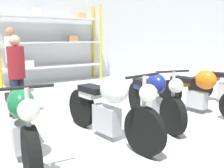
% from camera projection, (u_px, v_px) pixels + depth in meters
% --- Properties ---
extents(ground_plane, '(30.00, 30.00, 0.00)m').
position_uv_depth(ground_plane, '(124.00, 126.00, 4.47)').
color(ground_plane, silver).
extents(back_wall, '(30.00, 0.08, 3.60)m').
position_uv_depth(back_wall, '(34.00, 31.00, 8.53)').
color(back_wall, silver).
rests_on(back_wall, ground_plane).
extents(shelving_rack, '(3.61, 0.63, 2.74)m').
position_uv_depth(shelving_rack, '(52.00, 41.00, 8.56)').
color(shelving_rack, gold).
rests_on(shelving_rack, ground_plane).
extents(motorcycle_green, '(0.57, 2.06, 1.07)m').
position_uv_depth(motorcycle_green, '(21.00, 122.00, 3.19)').
color(motorcycle_green, black).
rests_on(motorcycle_green, ground_plane).
extents(motorcycle_white, '(0.61, 2.14, 1.09)m').
position_uv_depth(motorcycle_white, '(110.00, 107.00, 3.79)').
color(motorcycle_white, black).
rests_on(motorcycle_white, ground_plane).
extents(motorcycle_blue, '(0.72, 1.96, 1.05)m').
position_uv_depth(motorcycle_blue, '(153.00, 97.00, 4.60)').
color(motorcycle_blue, black).
rests_on(motorcycle_blue, ground_plane).
extents(motorcycle_orange, '(0.63, 2.12, 1.03)m').
position_uv_depth(motorcycle_orange, '(201.00, 90.00, 5.15)').
color(motorcycle_orange, black).
rests_on(motorcycle_orange, ground_plane).
extents(person_browsing, '(0.45, 0.45, 1.61)m').
position_uv_depth(person_browsing, '(17.00, 70.00, 4.82)').
color(person_browsing, '#1E2338').
rests_on(person_browsing, ground_plane).
extents(person_near_rack, '(0.45, 0.45, 1.83)m').
position_uv_depth(person_near_rack, '(12.00, 55.00, 6.67)').
color(person_near_rack, '#1E2338').
rests_on(person_near_rack, ground_plane).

